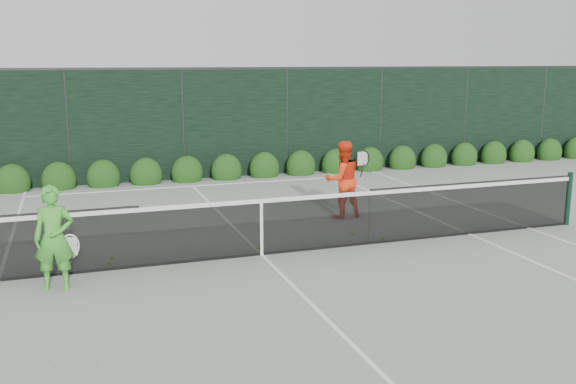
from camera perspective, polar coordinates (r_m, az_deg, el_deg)
name	(u,v)px	position (r m, az deg, el deg)	size (l,w,h in m)	color
ground	(262,255)	(10.95, -2.36, -5.63)	(80.00, 80.00, 0.00)	gray
tennis_net	(260,225)	(10.80, -2.50, -2.95)	(12.90, 0.10, 1.07)	#113423
player_woman	(54,238)	(9.76, -20.08, -3.87)	(0.64, 0.42, 1.52)	green
player_man	(343,180)	(13.39, 4.88, 1.11)	(0.91, 0.65, 1.62)	#FF3B15
court_lines	(262,255)	(10.95, -2.36, -5.60)	(11.03, 23.83, 0.01)	white
windscreen_fence	(322,201)	(8.08, 3.02, -0.78)	(32.00, 21.07, 3.06)	black
hedge_row	(187,173)	(17.69, -8.96, 1.70)	(31.66, 0.65, 0.94)	#133D10
tennis_balls	(249,248)	(11.27, -3.44, -4.96)	(4.90, 0.63, 0.07)	#B7E733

